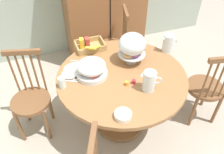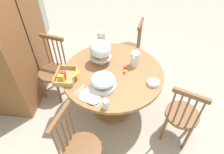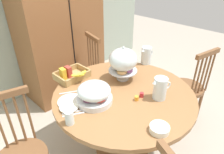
% 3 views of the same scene
% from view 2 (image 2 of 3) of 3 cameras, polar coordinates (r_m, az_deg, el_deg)
% --- Properties ---
extents(ground_plane, '(10.00, 10.00, 0.00)m').
position_cam_2_polar(ground_plane, '(2.85, 1.79, -11.66)').
color(ground_plane, '#A89E8E').
extents(wooden_armoire, '(1.18, 0.60, 1.96)m').
position_cam_2_polar(wooden_armoire, '(2.91, -28.59, 10.26)').
color(wooden_armoire, brown).
rests_on(wooden_armoire, ground_plane).
extents(dining_table, '(1.27, 1.27, 0.74)m').
position_cam_2_polar(dining_table, '(2.53, 0.19, -1.76)').
color(dining_table, olive).
rests_on(dining_table, ground_plane).
extents(windsor_chair_near_window, '(0.41, 0.41, 0.97)m').
position_cam_2_polar(windsor_chair_near_window, '(3.28, 5.32, 8.12)').
color(windsor_chair_near_window, brown).
rests_on(windsor_chair_near_window, ground_plane).
extents(windsor_chair_by_cabinet, '(0.42, 0.42, 0.97)m').
position_cam_2_polar(windsor_chair_by_cabinet, '(2.96, -16.98, 1.63)').
color(windsor_chair_by_cabinet, brown).
rests_on(windsor_chair_by_cabinet, ground_plane).
extents(windsor_chair_facing_door, '(0.42, 0.42, 0.97)m').
position_cam_2_polar(windsor_chair_facing_door, '(2.11, -9.49, -20.41)').
color(windsor_chair_facing_door, brown).
rests_on(windsor_chair_facing_door, ground_plane).
extents(windsor_chair_far_side, '(0.44, 0.44, 0.97)m').
position_cam_2_polar(windsor_chair_far_side, '(2.44, 20.00, -10.79)').
color(windsor_chair_far_side, brown).
rests_on(windsor_chair_far_side, ground_plane).
extents(pastry_stand_with_dome, '(0.28, 0.28, 0.34)m').
position_cam_2_polar(pastry_stand_with_dome, '(2.42, -3.48, 8.02)').
color(pastry_stand_with_dome, silver).
rests_on(pastry_stand_with_dome, dining_table).
extents(fruit_platter_covered, '(0.30, 0.30, 0.18)m').
position_cam_2_polar(fruit_platter_covered, '(2.14, -2.68, -1.36)').
color(fruit_platter_covered, silver).
rests_on(fruit_platter_covered, dining_table).
extents(orange_juice_pitcher, '(0.19, 0.11, 0.20)m').
position_cam_2_polar(orange_juice_pitcher, '(2.45, 6.79, 5.15)').
color(orange_juice_pitcher, silver).
rests_on(orange_juice_pitcher, dining_table).
extents(milk_pitcher, '(0.19, 0.11, 0.19)m').
position_cam_2_polar(milk_pitcher, '(2.86, -3.14, 11.44)').
color(milk_pitcher, silver).
rests_on(milk_pitcher, dining_table).
extents(cereal_basket, '(0.32, 0.30, 0.12)m').
position_cam_2_polar(cereal_basket, '(2.33, -13.40, 0.24)').
color(cereal_basket, tan).
rests_on(cereal_basket, dining_table).
extents(china_plate_large, '(0.22, 0.22, 0.01)m').
position_cam_2_polar(china_plate_large, '(2.12, -6.87, -5.30)').
color(china_plate_large, white).
rests_on(china_plate_large, dining_table).
extents(china_plate_small, '(0.15, 0.15, 0.01)m').
position_cam_2_polar(china_plate_small, '(2.07, -5.43, -6.53)').
color(china_plate_small, white).
rests_on(china_plate_small, china_plate_large).
extents(cereal_bowl, '(0.14, 0.14, 0.04)m').
position_cam_2_polar(cereal_bowl, '(2.27, 12.17, -1.70)').
color(cereal_bowl, white).
rests_on(cereal_bowl, dining_table).
extents(drinking_glass, '(0.06, 0.06, 0.11)m').
position_cam_2_polar(drinking_glass, '(1.96, -1.80, -8.15)').
color(drinking_glass, silver).
rests_on(drinking_glass, dining_table).
extents(jam_jar_strawberry, '(0.04, 0.04, 0.04)m').
position_cam_2_polar(jam_jar_strawberry, '(2.42, 3.89, 2.71)').
color(jam_jar_strawberry, '#B7282D').
rests_on(jam_jar_strawberry, dining_table).
extents(jam_jar_apricot, '(0.04, 0.04, 0.04)m').
position_cam_2_polar(jam_jar_apricot, '(2.37, 3.83, 1.62)').
color(jam_jar_apricot, orange).
rests_on(jam_jar_apricot, dining_table).
extents(table_knife, '(0.16, 0.09, 0.01)m').
position_cam_2_polar(table_knife, '(2.07, -3.82, -6.99)').
color(table_knife, silver).
rests_on(table_knife, dining_table).
extents(dinner_fork, '(0.16, 0.09, 0.01)m').
position_cam_2_polar(dinner_fork, '(2.05, -3.14, -7.35)').
color(dinner_fork, silver).
rests_on(dinner_fork, dining_table).
extents(soup_spoon, '(0.16, 0.09, 0.01)m').
position_cam_2_polar(soup_spoon, '(2.20, -9.72, -3.80)').
color(soup_spoon, silver).
rests_on(soup_spoon, dining_table).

